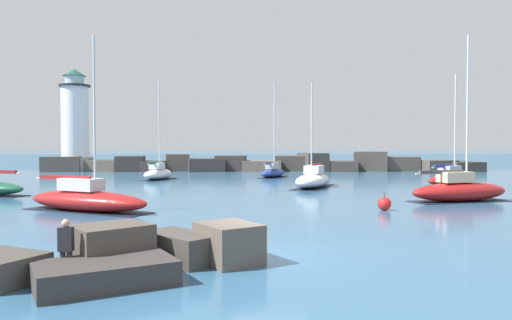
{
  "coord_description": "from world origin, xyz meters",
  "views": [
    {
      "loc": [
        -0.51,
        -15.36,
        3.48
      ],
      "look_at": [
        -0.2,
        29.8,
        2.09
      ],
      "focal_mm": 35.0,
      "sensor_mm": 36.0,
      "label": 1
    }
  ],
  "objects_px": {
    "lighthouse": "(75,127)",
    "sailboat_moored_6": "(86,199)",
    "sailboat_moored_2": "(459,190)",
    "sailboat_moored_3": "(451,178)",
    "sailboat_moored_4": "(273,172)",
    "sailboat_moored_5": "(158,173)",
    "person_on_rocks": "(66,247)",
    "sailboat_moored_0": "(313,179)",
    "mooring_buoy_orange_near": "(384,204)"
  },
  "relations": [
    {
      "from": "lighthouse",
      "to": "sailboat_moored_6",
      "type": "distance_m",
      "value": 42.93
    },
    {
      "from": "sailboat_moored_2",
      "to": "sailboat_moored_3",
      "type": "xyz_separation_m",
      "value": [
        4.08,
        11.39,
        -0.05
      ]
    },
    {
      "from": "sailboat_moored_4",
      "to": "sailboat_moored_6",
      "type": "bearing_deg",
      "value": -112.01
    },
    {
      "from": "sailboat_moored_3",
      "to": "sailboat_moored_6",
      "type": "relative_size",
      "value": 1.03
    },
    {
      "from": "sailboat_moored_4",
      "to": "sailboat_moored_5",
      "type": "distance_m",
      "value": 12.07
    },
    {
      "from": "person_on_rocks",
      "to": "sailboat_moored_6",
      "type": "bearing_deg",
      "value": 106.44
    },
    {
      "from": "sailboat_moored_4",
      "to": "person_on_rocks",
      "type": "bearing_deg",
      "value": -99.74
    },
    {
      "from": "sailboat_moored_0",
      "to": "sailboat_moored_2",
      "type": "xyz_separation_m",
      "value": [
        7.75,
        -10.09,
        0.04
      ]
    },
    {
      "from": "lighthouse",
      "to": "mooring_buoy_orange_near",
      "type": "relative_size",
      "value": 14.6
    },
    {
      "from": "sailboat_moored_0",
      "to": "sailboat_moored_5",
      "type": "distance_m",
      "value": 17.11
    },
    {
      "from": "sailboat_moored_0",
      "to": "sailboat_moored_4",
      "type": "distance_m",
      "value": 12.86
    },
    {
      "from": "sailboat_moored_0",
      "to": "mooring_buoy_orange_near",
      "type": "relative_size",
      "value": 9.15
    },
    {
      "from": "sailboat_moored_4",
      "to": "person_on_rocks",
      "type": "relative_size",
      "value": 6.42
    },
    {
      "from": "sailboat_moored_0",
      "to": "sailboat_moored_4",
      "type": "relative_size",
      "value": 0.83
    },
    {
      "from": "sailboat_moored_6",
      "to": "lighthouse",
      "type": "bearing_deg",
      "value": 110.22
    },
    {
      "from": "sailboat_moored_2",
      "to": "lighthouse",
      "type": "bearing_deg",
      "value": 135.36
    },
    {
      "from": "sailboat_moored_5",
      "to": "sailboat_moored_6",
      "type": "distance_m",
      "value": 23.66
    },
    {
      "from": "sailboat_moored_0",
      "to": "sailboat_moored_6",
      "type": "relative_size",
      "value": 0.92
    },
    {
      "from": "sailboat_moored_0",
      "to": "sailboat_moored_5",
      "type": "bearing_deg",
      "value": 147.24
    },
    {
      "from": "sailboat_moored_2",
      "to": "sailboat_moored_4",
      "type": "xyz_separation_m",
      "value": [
        -10.52,
        22.65,
        -0.1
      ]
    },
    {
      "from": "sailboat_moored_5",
      "to": "sailboat_moored_3",
      "type": "bearing_deg",
      "value": -16.89
    },
    {
      "from": "sailboat_moored_5",
      "to": "mooring_buoy_orange_near",
      "type": "xyz_separation_m",
      "value": [
        16.43,
        -23.52,
        -0.29
      ]
    },
    {
      "from": "sailboat_moored_0",
      "to": "mooring_buoy_orange_near",
      "type": "height_order",
      "value": "sailboat_moored_0"
    },
    {
      "from": "sailboat_moored_3",
      "to": "person_on_rocks",
      "type": "height_order",
      "value": "sailboat_moored_3"
    },
    {
      "from": "sailboat_moored_3",
      "to": "person_on_rocks",
      "type": "distance_m",
      "value": 36.22
    },
    {
      "from": "sailboat_moored_0",
      "to": "mooring_buoy_orange_near",
      "type": "xyz_separation_m",
      "value": [
        2.04,
        -14.26,
        -0.3
      ]
    },
    {
      "from": "sailboat_moored_5",
      "to": "person_on_rocks",
      "type": "distance_m",
      "value": 37.38
    },
    {
      "from": "person_on_rocks",
      "to": "sailboat_moored_3",
      "type": "bearing_deg",
      "value": 53.52
    },
    {
      "from": "sailboat_moored_0",
      "to": "sailboat_moored_3",
      "type": "relative_size",
      "value": 0.89
    },
    {
      "from": "sailboat_moored_4",
      "to": "mooring_buoy_orange_near",
      "type": "distance_m",
      "value": 27.25
    },
    {
      "from": "mooring_buoy_orange_near",
      "to": "lighthouse",
      "type": "bearing_deg",
      "value": 127.36
    },
    {
      "from": "sailboat_moored_4",
      "to": "person_on_rocks",
      "type": "xyz_separation_m",
      "value": [
        -6.93,
        -40.38,
        0.28
      ]
    },
    {
      "from": "sailboat_moored_2",
      "to": "mooring_buoy_orange_near",
      "type": "bearing_deg",
      "value": -143.85
    },
    {
      "from": "sailboat_moored_2",
      "to": "sailboat_moored_4",
      "type": "relative_size",
      "value": 1.0
    },
    {
      "from": "sailboat_moored_3",
      "to": "sailboat_moored_6",
      "type": "height_order",
      "value": "sailboat_moored_3"
    },
    {
      "from": "sailboat_moored_4",
      "to": "sailboat_moored_6",
      "type": "distance_m",
      "value": 29.06
    },
    {
      "from": "sailboat_moored_4",
      "to": "lighthouse",
      "type": "bearing_deg",
      "value": 153.02
    },
    {
      "from": "sailboat_moored_5",
      "to": "sailboat_moored_4",
      "type": "bearing_deg",
      "value": 15.85
    },
    {
      "from": "sailboat_moored_4",
      "to": "mooring_buoy_orange_near",
      "type": "height_order",
      "value": "sailboat_moored_4"
    },
    {
      "from": "sailboat_moored_3",
      "to": "sailboat_moored_6",
      "type": "bearing_deg",
      "value": -148.39
    },
    {
      "from": "sailboat_moored_4",
      "to": "sailboat_moored_5",
      "type": "xyz_separation_m",
      "value": [
        -11.61,
        -3.3,
        0.06
      ]
    },
    {
      "from": "sailboat_moored_0",
      "to": "sailboat_moored_5",
      "type": "relative_size",
      "value": 0.84
    },
    {
      "from": "sailboat_moored_0",
      "to": "sailboat_moored_6",
      "type": "xyz_separation_m",
      "value": [
        -13.67,
        -14.39,
        -0.03
      ]
    },
    {
      "from": "person_on_rocks",
      "to": "mooring_buoy_orange_near",
      "type": "bearing_deg",
      "value": 49.11
    },
    {
      "from": "sailboat_moored_5",
      "to": "mooring_buoy_orange_near",
      "type": "height_order",
      "value": "sailboat_moored_5"
    },
    {
      "from": "sailboat_moored_2",
      "to": "sailboat_moored_6",
      "type": "bearing_deg",
      "value": -168.65
    },
    {
      "from": "sailboat_moored_6",
      "to": "sailboat_moored_5",
      "type": "bearing_deg",
      "value": 91.75
    },
    {
      "from": "sailboat_moored_2",
      "to": "sailboat_moored_4",
      "type": "bearing_deg",
      "value": 114.92
    },
    {
      "from": "lighthouse",
      "to": "sailboat_moored_4",
      "type": "distance_m",
      "value": 29.22
    },
    {
      "from": "lighthouse",
      "to": "sailboat_moored_3",
      "type": "xyz_separation_m",
      "value": [
        40.22,
        -24.3,
        -5.15
      ]
    }
  ]
}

